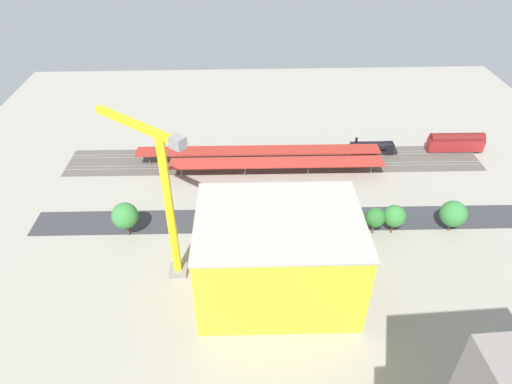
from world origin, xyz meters
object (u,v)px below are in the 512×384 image
Objects in this scene: platform_canopy_far at (258,150)px; tower_crane at (163,196)px; passenger_coach at (456,142)px; street_tree_3 at (453,214)px; street_tree_2 at (395,216)px; street_tree_0 at (375,217)px; parked_car_2 at (271,208)px; traffic_light at (243,195)px; platform_canopy_near at (277,162)px; street_tree_4 at (125,216)px; construction_building at (278,256)px; street_tree_1 at (264,214)px; box_truck_0 at (217,226)px; box_truck_1 at (250,224)px; parked_car_4 at (206,211)px; parked_car_3 at (236,210)px; parked_car_1 at (302,208)px; locomotive at (374,148)px; parked_car_0 at (332,207)px.

platform_canopy_far is 48.93m from tower_crane.
passenger_coach is at bearing -149.49° from tower_crane.
platform_canopy_far is 8.69× the size of street_tree_3.
tower_crane is 52.60m from street_tree_2.
parked_car_2 is at bearing -22.02° from street_tree_0.
platform_canopy_near is at bearing -122.13° from traffic_light.
passenger_coach is 1.89× the size of street_tree_4.
street_tree_1 is (1.72, -17.50, -3.52)m from construction_building.
platform_canopy_near is 3.54× the size of passenger_coach.
box_truck_0 is at bearing 25.85° from passenger_coach.
box_truck_0 is 1.12× the size of box_truck_1.
traffic_light is (-9.20, -0.91, 3.98)m from parked_car_4.
box_truck_0 is at bearing 55.35° from platform_canopy_near.
street_tree_4 is (33.29, -17.49, -3.17)m from construction_building.
platform_canopy_near is 6.85× the size of box_truck_1.
platform_canopy_far is at bearing -89.66° from street_tree_1.
parked_car_3 is (8.68, 0.77, 0.03)m from parked_car_2.
parked_car_4 is at bearing -1.64° from parked_car_3.
street_tree_1 reaches higher than parked_car_1.
construction_building is at bearing 95.60° from street_tree_1.
traffic_light is (9.43, 15.02, 0.37)m from platform_canopy_near.
passenger_coach is 96.94m from street_tree_4.
traffic_light reaches higher than parked_car_2.
platform_canopy_far is at bearing -121.14° from parked_car_4.
parked_car_1 is at bearing 47.82° from locomotive.
street_tree_3 is (-57.53, 8.52, 4.19)m from parked_car_4.
street_tree_2 is 61.36m from street_tree_4.
platform_canopy_far is 4.92× the size of locomotive.
street_tree_0 is 31.71m from traffic_light.
platform_canopy_near is 8.40× the size of street_tree_0.
traffic_light is (22.23, -0.65, 3.93)m from parked_car_0.
street_tree_2 is (-36.43, 8.64, 4.13)m from parked_car_3.
street_tree_0 is at bearing 167.30° from parked_car_4.
street_tree_4 is at bearing 23.10° from parked_car_4.
street_tree_0 is at bearing 176.87° from street_tree_1.
tower_crane is at bearing 135.38° from street_tree_4.
construction_building is 3.15× the size of box_truck_0.
box_truck_1 is (13.22, 6.74, 0.90)m from parked_car_1.
construction_building is at bearing 164.95° from tower_crane.
construction_building is 3.92× the size of street_tree_1.
parked_car_0 is 22.58m from traffic_light.
passenger_coach is 0.48× the size of tower_crane.
street_tree_1 reaches higher than street_tree_0.
street_tree_3 reaches higher than box_truck_1.
tower_crane is 23.45m from box_truck_0.
platform_canopy_far is at bearing -35.72° from street_tree_3.
street_tree_2 is at bearing 177.20° from box_truck_0.
street_tree_2 is at bearing 82.65° from locomotive.
street_tree_0 is (-32.01, 8.66, 3.86)m from parked_car_3.
tower_crane is 27.20m from box_truck_1.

